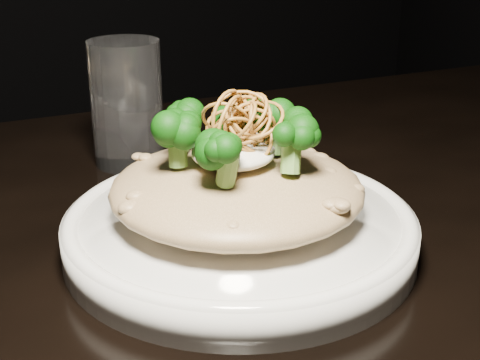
# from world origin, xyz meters

# --- Properties ---
(table) EXTENTS (1.10, 0.80, 0.75)m
(table) POSITION_xyz_m (0.00, 0.00, 0.67)
(table) COLOR black
(table) RESTS_ON ground
(plate) EXTENTS (0.26, 0.26, 0.03)m
(plate) POSITION_xyz_m (-0.09, -0.00, 0.76)
(plate) COLOR white
(plate) RESTS_ON table
(risotto) EXTENTS (0.19, 0.19, 0.04)m
(risotto) POSITION_xyz_m (-0.09, 0.00, 0.80)
(risotto) COLOR brown
(risotto) RESTS_ON plate
(broccoli) EXTENTS (0.10, 0.10, 0.04)m
(broccoli) POSITION_xyz_m (-0.09, 0.00, 0.84)
(broccoli) COLOR black
(broccoli) RESTS_ON risotto
(cheese) EXTENTS (0.06, 0.06, 0.02)m
(cheese) POSITION_xyz_m (-0.09, -0.00, 0.83)
(cheese) COLOR white
(cheese) RESTS_ON risotto
(shallots) EXTENTS (0.05, 0.05, 0.03)m
(shallots) POSITION_xyz_m (-0.08, 0.00, 0.85)
(shallots) COLOR brown
(shallots) RESTS_ON cheese
(drinking_glass) EXTENTS (0.08, 0.08, 0.12)m
(drinking_glass) POSITION_xyz_m (-0.11, 0.21, 0.81)
(drinking_glass) COLOR white
(drinking_glass) RESTS_ON table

